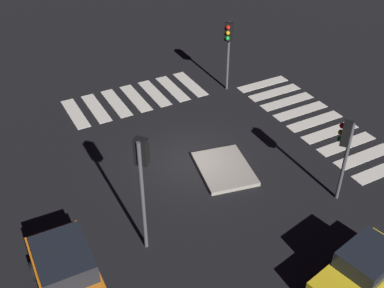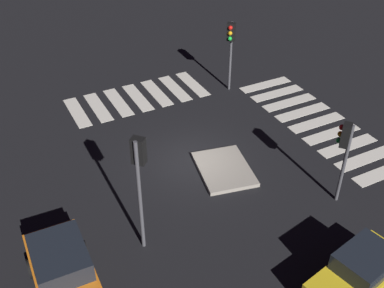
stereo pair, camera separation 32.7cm
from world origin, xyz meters
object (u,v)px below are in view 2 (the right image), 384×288
(traffic_island, at_px, (224,169))
(traffic_light_south, at_px, (345,144))
(traffic_light_west, at_px, (139,168))
(car_yellow, at_px, (359,274))
(traffic_light_east, at_px, (231,40))
(car_orange, at_px, (64,274))

(traffic_island, xyz_separation_m, traffic_light_south, (-3.64, -3.05, 2.67))
(traffic_light_west, bearing_deg, car_yellow, -87.04)
(car_yellow, relative_size, traffic_light_east, 0.99)
(car_orange, distance_m, car_yellow, 9.57)
(traffic_light_south, bearing_deg, car_yellow, 108.59)
(traffic_island, xyz_separation_m, car_orange, (-3.24, 7.91, 0.84))
(traffic_island, relative_size, traffic_light_east, 0.83)
(car_yellow, bearing_deg, car_orange, -38.43)
(traffic_light_west, bearing_deg, car_orange, 152.32)
(traffic_island, height_order, car_yellow, car_yellow)
(traffic_light_east, relative_size, traffic_light_south, 1.10)
(traffic_light_east, bearing_deg, traffic_light_west, -0.96)
(car_yellow, relative_size, traffic_light_south, 1.09)
(car_orange, height_order, traffic_light_south, traffic_light_south)
(traffic_light_west, height_order, traffic_light_south, traffic_light_west)
(traffic_island, bearing_deg, traffic_light_east, -32.33)
(traffic_island, distance_m, traffic_light_east, 8.00)
(traffic_island, distance_m, traffic_light_west, 6.34)
(car_orange, bearing_deg, car_yellow, 64.66)
(traffic_island, distance_m, traffic_light_south, 5.45)
(car_orange, distance_m, traffic_light_west, 4.18)
(car_orange, xyz_separation_m, traffic_light_south, (-0.40, -10.96, 1.83))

